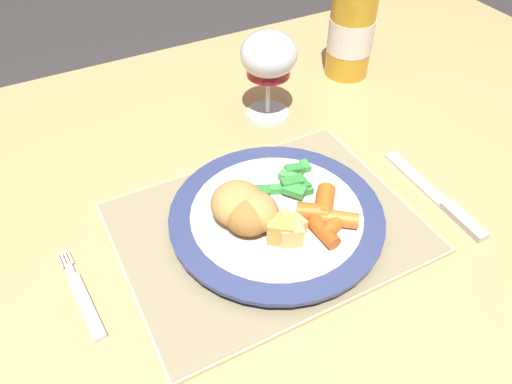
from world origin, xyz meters
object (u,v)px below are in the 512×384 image
at_px(dinner_plate, 276,217).
at_px(table_knife, 441,201).
at_px(fork, 83,299).
at_px(wine_glass, 269,59).
at_px(bottle, 353,21).
at_px(dining_table, 251,228).

xyz_separation_m(dinner_plate, table_knife, (0.22, -0.06, -0.01)).
bearing_deg(fork, wine_glass, 32.20).
height_order(dinner_plate, bottle, bottle).
relative_size(dining_table, dinner_plate, 5.64).
bearing_deg(dinner_plate, table_knife, -16.38).
xyz_separation_m(dinner_plate, fork, (-0.24, 0.00, -0.01)).
xyz_separation_m(dinner_plate, wine_glass, (0.11, 0.22, 0.08)).
height_order(table_knife, wine_glass, wine_glass).
bearing_deg(fork, dinner_plate, -0.54).
bearing_deg(dining_table, fork, -162.32).
bearing_deg(fork, table_knife, -8.16).
distance_m(fork, bottle, 0.61).
bearing_deg(fork, bottle, 26.62).
relative_size(dinner_plate, fork, 1.97).
relative_size(table_knife, wine_glass, 1.34).
bearing_deg(bottle, dinner_plate, -137.56).
bearing_deg(table_knife, wine_glass, 110.06).
xyz_separation_m(dining_table, table_knife, (0.21, -0.14, 0.09)).
xyz_separation_m(fork, bottle, (0.54, 0.27, 0.10)).
relative_size(fork, bottle, 0.51).
distance_m(dining_table, wine_glass, 0.26).
relative_size(dinner_plate, table_knife, 1.42).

